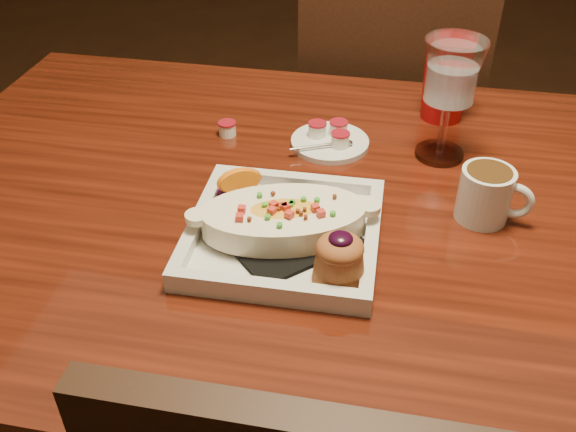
% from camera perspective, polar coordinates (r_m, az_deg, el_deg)
% --- Properties ---
extents(table, '(1.50, 0.90, 0.75)m').
position_cam_1_polar(table, '(1.03, 6.90, -3.55)').
color(table, '#611D0D').
rests_on(table, floor).
extents(chair_far, '(0.42, 0.42, 0.93)m').
position_cam_1_polar(chair_far, '(1.63, 8.62, 6.74)').
color(chair_far, black).
rests_on(chair_far, floor).
extents(plate, '(0.26, 0.26, 0.08)m').
position_cam_1_polar(plate, '(0.87, 0.00, -1.00)').
color(plate, silver).
rests_on(plate, table).
extents(coffee_mug, '(0.11, 0.08, 0.08)m').
position_cam_1_polar(coffee_mug, '(0.95, 17.28, 1.96)').
color(coffee_mug, silver).
rests_on(coffee_mug, table).
extents(goblet, '(0.10, 0.10, 0.20)m').
position_cam_1_polar(goblet, '(1.05, 14.32, 11.76)').
color(goblet, silver).
rests_on(goblet, table).
extents(saucer, '(0.13, 0.13, 0.09)m').
position_cam_1_polar(saucer, '(1.11, 3.72, 6.78)').
color(saucer, silver).
rests_on(saucer, table).
extents(creamer_loose, '(0.03, 0.03, 0.02)m').
position_cam_1_polar(creamer_loose, '(1.14, -5.42, 7.76)').
color(creamer_loose, white).
rests_on(creamer_loose, table).
extents(red_tumbler, '(0.09, 0.09, 0.15)m').
position_cam_1_polar(red_tumbler, '(1.20, 13.89, 11.65)').
color(red_tumbler, red).
rests_on(red_tumbler, table).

